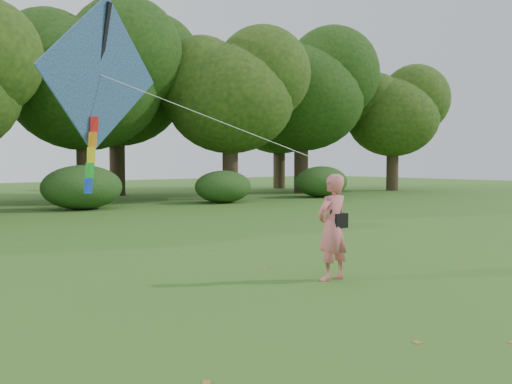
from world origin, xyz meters
TOP-DOWN VIEW (x-y plane):
  - ground at (0.00, 0.00)m, footprint 100.00×100.00m
  - man_kite_flyer at (-0.18, 0.21)m, footprint 0.71×0.49m
  - crossbody_bag at (-0.06, 0.18)m, footprint 0.43×0.20m
  - flying_kite at (-3.49, 2.48)m, footprint 4.84×2.74m
  - tree_line at (1.67, 22.88)m, footprint 54.70×15.30m
  - fallen_leaves at (-0.66, 0.32)m, footprint 8.53×12.49m

SIDE VIEW (x-z plane):
  - ground at x=0.00m, z-range 0.00..0.00m
  - fallen_leaves at x=-0.66m, z-range 0.00..0.01m
  - man_kite_flyer at x=-0.18m, z-range 0.00..1.88m
  - crossbody_bag at x=-0.06m, z-range 0.70..1.43m
  - flying_kite at x=-3.49m, z-range 1.87..5.20m
  - tree_line at x=1.67m, z-range 0.86..10.35m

